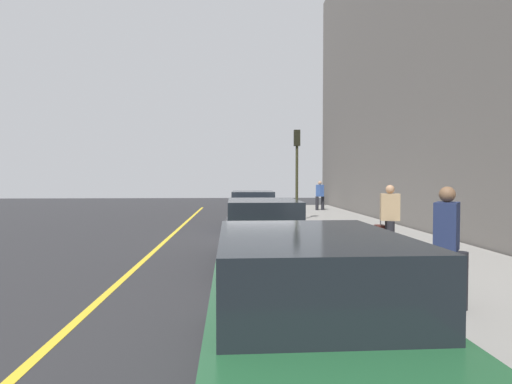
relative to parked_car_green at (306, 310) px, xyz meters
name	(u,v)px	position (x,y,z in m)	size (l,w,h in m)	color
ground_plane	(262,235)	(10.81, -0.31, -0.76)	(56.00, 56.00, 0.00)	#28282B
sidewalk	(353,232)	(10.81, -3.61, -0.68)	(28.00, 4.60, 0.15)	gray
building_facade	(429,26)	(10.81, -6.36, 6.74)	(32.00, 0.80, 15.00)	#66605B
lane_stripe_centre	(172,235)	(10.81, 2.89, -0.75)	(28.00, 0.14, 0.01)	gold
snow_bank_curb	(279,229)	(11.54, -1.01, -0.65)	(7.85, 0.56, 0.22)	white
parked_car_green	(306,310)	(0.00, 0.00, 0.00)	(4.37, 1.94, 1.51)	black
parked_car_black	(263,231)	(5.82, 0.01, 0.00)	(4.41, 1.91, 1.51)	black
parked_car_navy	(253,210)	(12.41, -0.05, 0.00)	(4.24, 1.98, 1.51)	black
pedestrian_blue_coat	(320,195)	(20.14, -4.37, 0.31)	(0.53, 0.55, 1.71)	black
pedestrian_navy_coat	(446,243)	(1.91, -2.38, 0.32)	(0.55, 0.51, 1.74)	black
pedestrian_tan_coat	(390,216)	(6.33, -3.25, 0.30)	(0.55, 0.51, 1.70)	black
traffic_light_pole	(297,159)	(14.18, -2.08, 2.11)	(0.35, 0.26, 3.99)	#2D2D19
rolling_suitcase	(380,237)	(6.73, -3.16, -0.29)	(0.34, 0.22, 1.00)	#471E19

